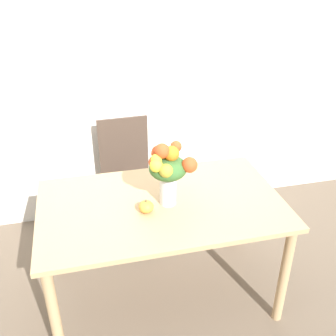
% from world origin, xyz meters
% --- Properties ---
extents(ground_plane, '(12.00, 12.00, 0.00)m').
position_xyz_m(ground_plane, '(0.00, 0.00, 0.00)').
color(ground_plane, brown).
extents(wall_back, '(8.00, 0.06, 2.70)m').
position_xyz_m(wall_back, '(0.00, 1.10, 1.35)').
color(wall_back, white).
rests_on(wall_back, ground_plane).
extents(dining_table, '(1.46, 0.87, 0.75)m').
position_xyz_m(dining_table, '(0.00, 0.00, 0.65)').
color(dining_table, tan).
rests_on(dining_table, ground_plane).
extents(flower_vase, '(0.27, 0.24, 0.40)m').
position_xyz_m(flower_vase, '(0.04, -0.02, 0.99)').
color(flower_vase, silver).
rests_on(flower_vase, dining_table).
extents(pumpkin, '(0.09, 0.09, 0.08)m').
position_xyz_m(pumpkin, '(-0.11, -0.07, 0.78)').
color(pumpkin, gold).
rests_on(pumpkin, dining_table).
extents(dining_chair_near_window, '(0.44, 0.44, 0.93)m').
position_xyz_m(dining_chair_near_window, '(-0.09, 0.82, 0.48)').
color(dining_chair_near_window, '#47382D').
rests_on(dining_chair_near_window, ground_plane).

